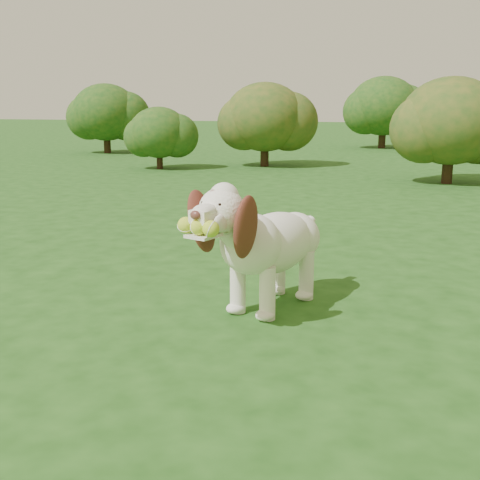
% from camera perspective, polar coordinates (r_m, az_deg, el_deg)
% --- Properties ---
extents(ground, '(80.00, 80.00, 0.00)m').
position_cam_1_polar(ground, '(3.32, -5.53, -8.35)').
color(ground, '#1A4413').
rests_on(ground, ground).
extents(dog, '(0.66, 1.21, 0.80)m').
position_cam_1_polar(dog, '(3.48, 2.35, 0.02)').
color(dog, white).
rests_on(dog, ground).
extents(shrub_a, '(1.12, 1.12, 1.16)m').
position_cam_1_polar(shrub_a, '(11.51, -7.70, 10.07)').
color(shrub_a, '#382314').
rests_on(shrub_a, ground).
extents(shrub_c, '(1.55, 1.55, 1.61)m').
position_cam_1_polar(shrub_c, '(9.78, 19.38, 10.59)').
color(shrub_c, '#382314').
rests_on(shrub_c, ground).
extents(shrub_e, '(1.64, 1.64, 1.70)m').
position_cam_1_polar(shrub_e, '(15.59, -12.62, 11.73)').
color(shrub_e, '#382314').
rests_on(shrub_e, ground).
extents(shrub_b, '(1.56, 1.56, 1.62)m').
position_cam_1_polar(shrub_b, '(11.91, 2.37, 11.57)').
color(shrub_b, '#382314').
rests_on(shrub_b, ground).
extents(shrub_i, '(1.89, 1.89, 1.96)m').
position_cam_1_polar(shrub_i, '(17.37, 13.46, 12.25)').
color(shrub_i, '#382314').
rests_on(shrub_i, ground).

